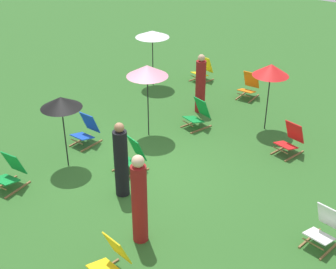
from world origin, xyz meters
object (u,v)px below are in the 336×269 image
Objects in this scene: deckchair_6 at (111,260)px; umbrella_0 at (152,34)px; deckchair_3 at (249,86)px; deckchair_5 at (324,228)px; deckchair_2 at (203,70)px; deckchair_8 at (10,173)px; deckchair_9 at (86,131)px; umbrella_3 at (271,70)px; person_2 at (121,162)px; person_1 at (139,201)px; umbrella_1 at (61,103)px; umbrella_2 at (147,71)px; deckchair_1 at (132,157)px; person_0 at (201,85)px; deckchair_0 at (290,140)px; deckchair_4 at (198,115)px.

umbrella_0 is (-5.08, 7.06, 1.38)m from deckchair_6.
deckchair_5 is at bearing -52.91° from deckchair_3.
deckchair_2 is 1.00× the size of deckchair_3.
deckchair_3 and deckchair_8 have the same top height.
umbrella_3 is (3.24, 3.66, 1.36)m from deckchair_9.
person_2 reaches higher than deckchair_5.
umbrella_3 is at bearing 54.93° from deckchair_8.
deckchair_5 is 0.44× the size of person_1.
umbrella_1 is at bearing -72.01° from umbrella_0.
umbrella_2 is 1.06× the size of person_1.
deckchair_1 is at bearing -110.42° from umbrella_3.
deckchair_8 is at bearing -112.13° from deckchair_1.
deckchair_3 is at bearing 24.05° from person_0.
deckchair_1 is 5.45m from deckchair_3.
person_0 is (-5.18, 3.27, 0.47)m from deckchair_5.
umbrella_3 reaches higher than deckchair_1.
deckchair_0 is 4.00m from deckchair_1.
deckchair_4 is 4.90m from person_1.
deckchair_0 is at bearing 64.89° from deckchair_1.
umbrella_0 is (-1.39, 6.53, 1.38)m from deckchair_8.
umbrella_2 reaches higher than deckchair_4.
deckchair_3 is 0.44× the size of umbrella_3.
umbrella_2 reaches higher than deckchair_3.
deckchair_4 is 5.24m from deckchair_5.
deckchair_4 is 0.47× the size of umbrella_1.
deckchair_9 is 0.44× the size of umbrella_3.
umbrella_0 is 1.06× the size of person_2.
deckchair_2 and deckchair_5 have the same top height.
deckchair_8 is 0.47× the size of person_0.
umbrella_1 is 0.96× the size of person_1.
person_0 is (-2.06, -0.22, -0.89)m from umbrella_3.
deckchair_2 is at bearing 52.36° from umbrella_0.
deckchair_5 is 8.68m from umbrella_0.
deckchair_4 is 1.03× the size of deckchair_9.
deckchair_1 is 1.03× the size of deckchair_9.
deckchair_5 is 4.88m from umbrella_3.
person_2 reaches higher than deckchair_2.
deckchair_1 is 2.53m from person_1.
umbrella_0 is at bearing 174.21° from umbrella_3.
deckchair_4 is (-2.64, -0.29, 0.00)m from deckchair_0.
deckchair_5 is at bearing -37.01° from person_2.
deckchair_4 is at bearing 57.90° from umbrella_2.
deckchair_8 is (-6.21, -2.58, 0.00)m from deckchair_5.
deckchair_3 is at bearing 20.40° from umbrella_0.
umbrella_0 is at bearing 105.45° from deckchair_9.
deckchair_3 is at bearing 110.75° from deckchair_6.
umbrella_3 is (3.41, -1.84, 1.36)m from deckchair_2.
deckchair_9 is at bearing -109.29° from person_1.
umbrella_3 is at bearing -5.79° from umbrella_0.
person_0 is at bearing 119.35° from deckchair_6.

